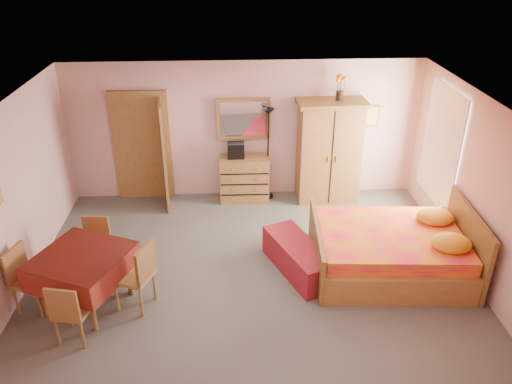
{
  "coord_description": "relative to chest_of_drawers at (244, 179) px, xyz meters",
  "views": [
    {
      "loc": [
        -0.24,
        -6.25,
        4.55
      ],
      "look_at": [
        0.1,
        0.3,
        1.15
      ],
      "focal_mm": 35.0,
      "sensor_mm": 36.0,
      "label": 1
    }
  ],
  "objects": [
    {
      "name": "floor",
      "position": [
        0.02,
        -2.24,
        -0.43
      ],
      "size": [
        6.5,
        6.5,
        0.0
      ],
      "primitive_type": "plane",
      "color": "#605D55",
      "rests_on": "ground"
    },
    {
      "name": "ceiling",
      "position": [
        0.02,
        -2.24,
        2.17
      ],
      "size": [
        6.5,
        6.5,
        0.0
      ],
      "primitive_type": "plane",
      "rotation": [
        3.14,
        0.0,
        0.0
      ],
      "color": "brown",
      "rests_on": "wall_back"
    },
    {
      "name": "wall_back",
      "position": [
        0.02,
        0.26,
        0.87
      ],
      "size": [
        6.5,
        0.1,
        2.6
      ],
      "primitive_type": "cube",
      "color": "#CD9694",
      "rests_on": "floor"
    },
    {
      "name": "wall_front",
      "position": [
        0.02,
        -4.74,
        0.87
      ],
      "size": [
        6.5,
        0.1,
        2.6
      ],
      "primitive_type": "cube",
      "color": "#CD9694",
      "rests_on": "floor"
    },
    {
      "name": "wall_left",
      "position": [
        -3.23,
        -2.24,
        0.87
      ],
      "size": [
        0.1,
        5.0,
        2.6
      ],
      "primitive_type": "cube",
      "color": "#CD9694",
      "rests_on": "floor"
    },
    {
      "name": "wall_right",
      "position": [
        3.27,
        -2.24,
        0.87
      ],
      "size": [
        0.1,
        5.0,
        2.6
      ],
      "primitive_type": "cube",
      "color": "#CD9694",
      "rests_on": "floor"
    },
    {
      "name": "doorway",
      "position": [
        -1.88,
        0.23,
        0.59
      ],
      "size": [
        1.06,
        0.12,
        2.15
      ],
      "primitive_type": "cube",
      "color": "#9E6B35",
      "rests_on": "floor"
    },
    {
      "name": "window",
      "position": [
        3.23,
        -1.04,
        1.02
      ],
      "size": [
        0.08,
        1.4,
        1.95
      ],
      "primitive_type": "cube",
      "color": "white",
      "rests_on": "wall_right"
    },
    {
      "name": "picture_back",
      "position": [
        2.37,
        0.23,
        1.12
      ],
      "size": [
        0.3,
        0.04,
        0.4
      ],
      "primitive_type": "cube",
      "color": "#D8BF59",
      "rests_on": "wall_back"
    },
    {
      "name": "chest_of_drawers",
      "position": [
        0.0,
        0.0,
        0.0
      ],
      "size": [
        0.92,
        0.47,
        0.87
      ],
      "primitive_type": "cube",
      "rotation": [
        0.0,
        0.0,
        -0.01
      ],
      "color": "#A06B36",
      "rests_on": "floor"
    },
    {
      "name": "wall_mirror",
      "position": [
        0.0,
        0.21,
        1.12
      ],
      "size": [
        0.98,
        0.1,
        0.77
      ],
      "primitive_type": "cube",
      "rotation": [
        0.0,
        0.0,
        0.05
      ],
      "color": "white",
      "rests_on": "wall_back"
    },
    {
      "name": "stereo",
      "position": [
        -0.15,
        0.03,
        0.58
      ],
      "size": [
        0.31,
        0.23,
        0.29
      ],
      "primitive_type": "cube",
      "rotation": [
        0.0,
        0.0,
        0.01
      ],
      "color": "black",
      "rests_on": "chest_of_drawers"
    },
    {
      "name": "floor_lamp",
      "position": [
        0.45,
        0.08,
        0.45
      ],
      "size": [
        0.25,
        0.25,
        1.78
      ],
      "primitive_type": "cube",
      "rotation": [
        0.0,
        0.0,
        0.13
      ],
      "color": "black",
      "rests_on": "floor"
    },
    {
      "name": "wardrobe",
      "position": [
        1.57,
        -0.03,
        0.54
      ],
      "size": [
        1.26,
        0.69,
        1.94
      ],
      "primitive_type": "cube",
      "rotation": [
        0.0,
        0.0,
        0.04
      ],
      "color": "#976433",
      "rests_on": "floor"
    },
    {
      "name": "sunflower_vase",
      "position": [
        1.69,
        -0.01,
        1.74
      ],
      "size": [
        0.2,
        0.2,
        0.47
      ],
      "primitive_type": "cube",
      "rotation": [
        0.0,
        0.0,
        0.06
      ],
      "color": "yellow",
      "rests_on": "wardrobe"
    },
    {
      "name": "bed",
      "position": [
        2.1,
        -2.37,
        0.1
      ],
      "size": [
        2.4,
        1.94,
        1.06
      ],
      "primitive_type": "cube",
      "rotation": [
        0.0,
        0.0,
        -0.06
      ],
      "color": "red",
      "rests_on": "floor"
    },
    {
      "name": "bench",
      "position": [
        0.73,
        -2.34,
        -0.2
      ],
      "size": [
        1.01,
        1.48,
        0.46
      ],
      "primitive_type": "cube",
      "rotation": [
        0.0,
        0.0,
        0.39
      ],
      "color": "maroon",
      "rests_on": "floor"
    },
    {
      "name": "dining_table",
      "position": [
        -2.24,
        -2.95,
        -0.03
      ],
      "size": [
        1.45,
        1.45,
        0.81
      ],
      "primitive_type": "cube",
      "rotation": [
        0.0,
        0.0,
        -0.41
      ],
      "color": "maroon",
      "rests_on": "floor"
    },
    {
      "name": "chair_south",
      "position": [
        -2.23,
        -3.6,
        0.01
      ],
      "size": [
        0.48,
        0.48,
        0.89
      ],
      "primitive_type": "cube",
      "rotation": [
        0.0,
        0.0,
        -0.2
      ],
      "color": "olive",
      "rests_on": "floor"
    },
    {
      "name": "chair_north",
      "position": [
        -2.28,
        -2.22,
        -0.0
      ],
      "size": [
        0.43,
        0.43,
        0.87
      ],
      "primitive_type": "cube",
      "rotation": [
        0.0,
        0.0,
        3.04
      ],
      "color": "olive",
      "rests_on": "floor"
    },
    {
      "name": "chair_west",
      "position": [
        -2.92,
        -3.0,
        0.03
      ],
      "size": [
        0.52,
        0.52,
        0.93
      ],
      "primitive_type": "cube",
      "rotation": [
        0.0,
        0.0,
        -1.83
      ],
      "color": "#AA6B39",
      "rests_on": "floor"
    },
    {
      "name": "chair_east",
      "position": [
        -1.57,
        -3.01,
        0.07
      ],
      "size": [
        0.59,
        0.59,
        1.0
      ],
      "primitive_type": "cube",
      "rotation": [
        0.0,
        0.0,
        1.21
      ],
      "color": "#B0813B",
      "rests_on": "floor"
    }
  ]
}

